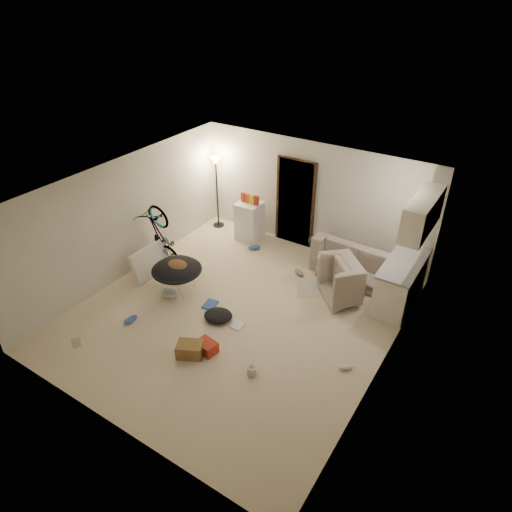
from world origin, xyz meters
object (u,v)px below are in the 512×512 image
Objects in this scene: armchair at (355,283)px; drink_case_b at (207,347)px; sofa at (361,264)px; tv_box at (150,261)px; juicer at (252,370)px; drink_case_a at (190,349)px; floor_lamp at (216,177)px; saucer_chair at (177,274)px; mini_fridge at (250,221)px; kitchen_counter at (400,283)px; bicycle at (162,249)px.

armchair reaches higher than drink_case_b.
sofa is 4.44m from tv_box.
drink_case_b is 0.93m from juicer.
sofa reaches higher than drink_case_a.
sofa is 3.62m from juicer.
juicer is at bearing -16.43° from drink_case_a.
floor_lamp is 3.00m from saucer_chair.
armchair reaches higher than drink_case_a.
tv_box is at bearing 67.15° from armchair.
mini_fridge is (-3.02, 0.84, 0.15)m from armchair.
sofa is 4.08m from drink_case_a.
floor_lamp is 1.21× the size of kitchen_counter.
bicycle is at bearing 89.31° from tv_box.
bicycle reaches higher than sofa.
juicer is (3.38, -1.27, -0.23)m from tv_box.
kitchen_counter is 0.85m from armchair.
kitchen_counter is 4.96m from bicycle.
drink_case_a is (-1.67, -3.04, -0.19)m from armchair.
floor_lamp is at bearing 32.16° from armchair.
floor_lamp is at bearing 91.58° from tv_box.
armchair is (0.16, -0.74, 0.02)m from sofa.
tv_box is (-0.91, -2.42, -0.14)m from mini_fridge.
sofa is 8.71× the size of juicer.
drink_case_a is at bearing -33.49° from tv_box.
tv_box is 2.75m from drink_case_b.
bicycle is 3.66× the size of drink_case_a.
kitchen_counter is 4.16m from drink_case_a.
saucer_chair is 1.02× the size of tv_box.
tv_box is at bearing 121.05° from drink_case_a.
armchair is at bearing 78.88° from juicer.
tv_box is (-3.78, -2.32, 0.03)m from sofa.
floor_lamp reaches higher than bicycle.
armchair is 0.97× the size of saucer_chair.
kitchen_counter reaches higher than tv_box.
floor_lamp is 5.28m from juicer.
mini_fridge is 2.65× the size of drink_case_b.
sofa is 4.70× the size of drink_case_a.
tv_box is at bearing 33.81° from sofa.
kitchen_counter is 1.06m from sofa.
drink_case_b is at bearing -27.61° from tv_box.
saucer_chair is at bearing 75.20° from armchair.
sofa is at bearing 83.58° from juicer.
floor_lamp is 4.01m from sofa.
drink_case_a reaches higher than drink_case_b.
tv_box is (-3.94, -1.58, 0.01)m from armchair.
drink_case_b is (-1.49, -2.82, -0.21)m from armchair.
saucer_chair is (1.00, -2.69, -0.89)m from floor_lamp.
drink_case_a is at bearing -59.29° from floor_lamp.
sofa is 1.28× the size of bicycle.
floor_lamp is at bearing 172.86° from mini_fridge.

